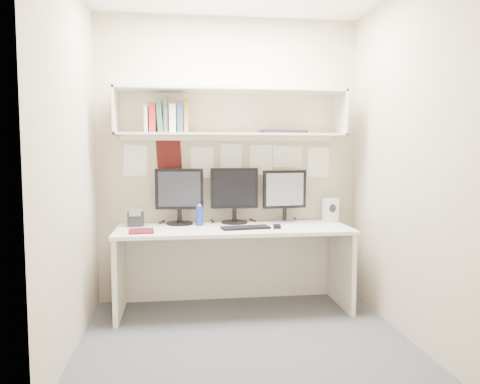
{
  "coord_description": "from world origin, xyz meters",
  "views": [
    {
      "loc": [
        -0.47,
        -3.31,
        1.38
      ],
      "look_at": [
        0.02,
        0.35,
        1.06
      ],
      "focal_mm": 35.0,
      "sensor_mm": 36.0,
      "label": 1
    }
  ],
  "objects": [
    {
      "name": "wall_left",
      "position": [
        -1.2,
        0.0,
        1.3
      ],
      "size": [
        0.02,
        2.0,
        2.6
      ],
      "primitive_type": "cube",
      "color": "tan",
      "rests_on": "ground"
    },
    {
      "name": "book_stack",
      "position": [
        -0.56,
        0.82,
        1.67
      ],
      "size": [
        0.38,
        0.19,
        0.3
      ],
      "color": "silver",
      "rests_on": "overhead_hutch"
    },
    {
      "name": "wall_right",
      "position": [
        1.2,
        0.0,
        1.3
      ],
      "size": [
        0.02,
        2.0,
        2.6
      ],
      "primitive_type": "cube",
      "color": "tan",
      "rests_on": "ground"
    },
    {
      "name": "desk_phone",
      "position": [
        -0.84,
        0.81,
        0.79
      ],
      "size": [
        0.14,
        0.12,
        0.16
      ],
      "rotation": [
        0.0,
        0.0,
        0.01
      ],
      "color": "black",
      "rests_on": "desk"
    },
    {
      "name": "wall_front",
      "position": [
        0.0,
        -1.0,
        1.3
      ],
      "size": [
        2.4,
        0.02,
        2.6
      ],
      "primitive_type": "cube",
      "color": "tan",
      "rests_on": "ground"
    },
    {
      "name": "wall_back",
      "position": [
        0.0,
        1.0,
        1.3
      ],
      "size": [
        2.4,
        0.02,
        2.6
      ],
      "primitive_type": "cube",
      "color": "tan",
      "rests_on": "ground"
    },
    {
      "name": "blue_bottle",
      "position": [
        -0.29,
        0.77,
        0.82
      ],
      "size": [
        0.06,
        0.06,
        0.19
      ],
      "color": "navy",
      "rests_on": "desk"
    },
    {
      "name": "monitor_left",
      "position": [
        -0.46,
        0.87,
        1.0
      ],
      "size": [
        0.43,
        0.24,
        0.5
      ],
      "rotation": [
        0.0,
        0.0,
        -0.11
      ],
      "color": "black",
      "rests_on": "desk"
    },
    {
      "name": "maroon_notebook",
      "position": [
        -0.77,
        0.51,
        0.74
      ],
      "size": [
        0.21,
        0.25,
        0.01
      ],
      "primitive_type": "cube",
      "rotation": [
        0.0,
        0.0,
        0.08
      ],
      "color": "#500D14",
      "rests_on": "desk"
    },
    {
      "name": "overhead_hutch",
      "position": [
        0.0,
        0.86,
        1.72
      ],
      "size": [
        2.0,
        0.38,
        0.4
      ],
      "color": "beige",
      "rests_on": "wall_back"
    },
    {
      "name": "mouse",
      "position": [
        0.36,
        0.54,
        0.74
      ],
      "size": [
        0.07,
        0.1,
        0.03
      ],
      "primitive_type": "cube",
      "rotation": [
        0.0,
        0.0,
        -0.12
      ],
      "color": "black",
      "rests_on": "desk"
    },
    {
      "name": "speaker",
      "position": [
        0.93,
        0.84,
        0.84
      ],
      "size": [
        0.14,
        0.14,
        0.22
      ],
      "rotation": [
        0.0,
        0.0,
        0.34
      ],
      "color": "silver",
      "rests_on": "desk"
    },
    {
      "name": "monitor_right",
      "position": [
        0.5,
        0.87,
        0.99
      ],
      "size": [
        0.41,
        0.23,
        0.48
      ],
      "rotation": [
        0.0,
        0.0,
        0.14
      ],
      "color": "#A5A5AA",
      "rests_on": "desk"
    },
    {
      "name": "pinned_papers",
      "position": [
        0.0,
        0.99,
        1.25
      ],
      "size": [
        1.92,
        0.01,
        0.48
      ],
      "primitive_type": null,
      "color": "white",
      "rests_on": "wall_back"
    },
    {
      "name": "monitor_center",
      "position": [
        0.03,
        0.87,
        1.0
      ],
      "size": [
        0.43,
        0.24,
        0.5
      ],
      "rotation": [
        0.0,
        0.0,
        -0.02
      ],
      "color": "black",
      "rests_on": "desk"
    },
    {
      "name": "desk",
      "position": [
        0.0,
        0.65,
        0.37
      ],
      "size": [
        2.0,
        0.7,
        0.73
      ],
      "color": "silver",
      "rests_on": "floor"
    },
    {
      "name": "keyboard",
      "position": [
        0.09,
        0.54,
        0.74
      ],
      "size": [
        0.42,
        0.2,
        0.02
      ],
      "primitive_type": "cube",
      "rotation": [
        0.0,
        0.0,
        0.15
      ],
      "color": "black",
      "rests_on": "desk"
    },
    {
      "name": "hutch_tray",
      "position": [
        0.47,
        0.81,
        1.55
      ],
      "size": [
        0.44,
        0.24,
        0.03
      ],
      "primitive_type": "cube",
      "rotation": [
        0.0,
        0.0,
        0.21
      ],
      "color": "black",
      "rests_on": "overhead_hutch"
    },
    {
      "name": "floor",
      "position": [
        0.0,
        0.0,
        0.0
      ],
      "size": [
        2.4,
        2.0,
        0.01
      ],
      "primitive_type": "cube",
      "color": "#444449",
      "rests_on": "ground"
    }
  ]
}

